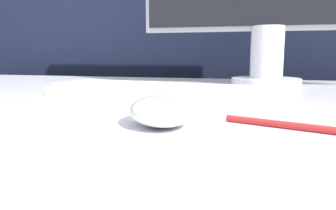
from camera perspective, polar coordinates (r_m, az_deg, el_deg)
name	(u,v)px	position (r m, az deg, el deg)	size (l,w,h in m)	color
partition_panel	(223,128)	(1.25, 9.62, -3.89)	(5.00, 0.03, 1.14)	black
computer_mouse_near	(161,111)	(0.37, -1.18, -0.98)	(0.11, 0.13, 0.03)	white
keyboard	(155,91)	(0.61, -2.29, 2.47)	(0.43, 0.19, 0.02)	white
pen	(295,126)	(0.38, 21.31, -3.45)	(0.15, 0.06, 0.01)	red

